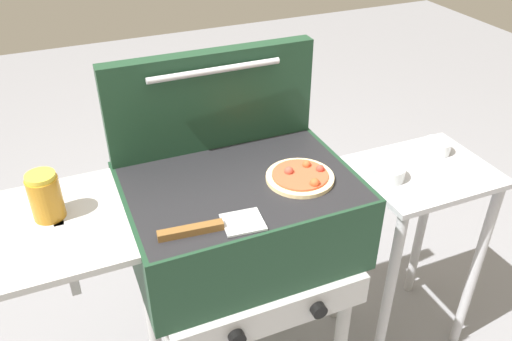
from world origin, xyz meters
TOP-DOWN VIEW (x-y plane):
  - grill at (-0.01, -0.00)m, footprint 0.96×0.53m
  - grill_lid_open at (0.00, 0.21)m, footprint 0.63×0.08m
  - pizza_pepperoni at (0.16, -0.06)m, footprint 0.19×0.19m
  - sauce_jar at (-0.50, 0.04)m, footprint 0.08×0.08m
  - spatula at (-0.14, -0.17)m, footprint 0.26×0.10m
  - prep_table at (0.66, 0.00)m, footprint 0.44×0.36m
  - topping_bowl_near at (0.76, 0.07)m, footprint 0.09×0.09m
  - topping_bowl_far at (0.51, 0.01)m, footprint 0.11×0.11m

SIDE VIEW (x-z plane):
  - prep_table at x=0.66m, z-range 0.16..0.93m
  - grill at x=-0.01m, z-range 0.31..1.21m
  - topping_bowl_near at x=0.76m, z-range 0.77..0.81m
  - topping_bowl_far at x=0.51m, z-range 0.77..0.81m
  - spatula at x=-0.14m, z-range 0.90..0.92m
  - pizza_pepperoni at x=0.16m, z-range 0.89..0.93m
  - sauce_jar at x=-0.50m, z-range 0.90..1.02m
  - grill_lid_open at x=0.00m, z-range 0.90..1.20m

